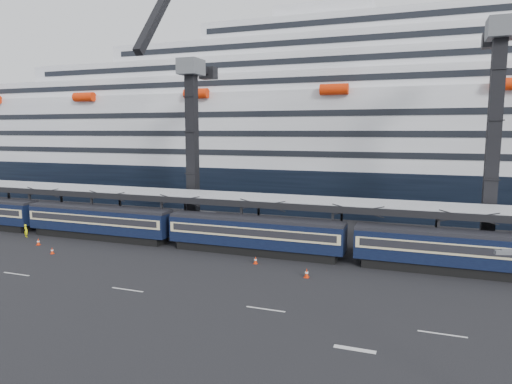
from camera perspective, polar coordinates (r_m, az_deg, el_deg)
ground at (r=37.50m, az=6.20°, el=-12.60°), size 260.00×260.00×0.00m
lane_markings at (r=31.74m, az=18.86°, el=-16.85°), size 111.00×4.27×0.02m
train at (r=47.29m, az=3.68°, el=-5.49°), size 133.05×3.00×4.05m
canopy at (r=49.51m, az=10.19°, el=-1.40°), size 130.00×6.25×5.53m
cruise_ship at (r=80.73m, az=13.51°, el=7.04°), size 214.09×28.84×34.00m
crane_dark_near at (r=59.89m, az=-8.17°, el=6.62°), size 4.50×17.75×35.08m
crane_dark_mid at (r=52.22m, az=27.70°, el=7.24°), size 4.50×18.24×39.64m
worker at (r=62.74m, az=-26.81°, el=-4.34°), size 0.65×0.49×1.59m
traffic_cone_a at (r=57.89m, az=-25.57°, el=-5.62°), size 0.40×0.40×0.80m
traffic_cone_b at (r=53.27m, az=-24.13°, el=-6.69°), size 0.36×0.36×0.72m
traffic_cone_c at (r=45.18m, az=-0.06°, el=-8.50°), size 0.38×0.38×0.75m
traffic_cone_d at (r=41.36m, az=6.34°, el=-10.02°), size 0.43×0.43×0.86m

